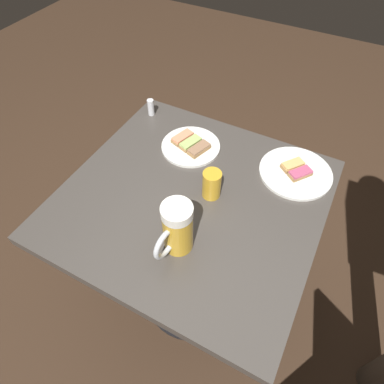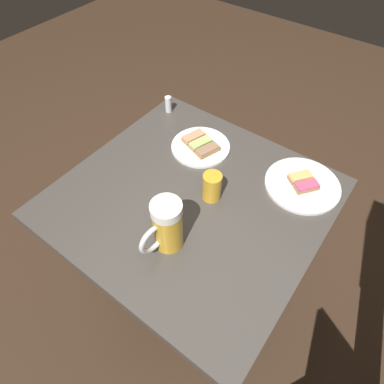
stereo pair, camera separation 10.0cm
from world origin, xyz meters
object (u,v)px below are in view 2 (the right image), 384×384
object	(u,v)px
beer_mug	(166,226)
beer_glass_small	(212,187)
plate_far	(302,184)
plate_near	(201,146)
salt_shaker	(168,104)

from	to	relation	value
beer_mug	beer_glass_small	distance (m)	0.21
beer_mug	plate_far	bearing A→B (deg)	-116.51
plate_near	beer_mug	xyz separation A→B (m)	(-0.15, 0.36, 0.07)
beer_mug	beer_glass_small	xyz separation A→B (m)	(-0.00, -0.21, -0.04)
beer_mug	salt_shaker	world-z (taller)	beer_mug
plate_near	beer_glass_small	bearing A→B (deg)	134.30
plate_near	beer_glass_small	xyz separation A→B (m)	(-0.15, 0.16, 0.04)
beer_glass_small	plate_far	bearing A→B (deg)	-134.58
plate_far	beer_glass_small	xyz separation A→B (m)	(0.20, 0.21, 0.04)
beer_mug	beer_glass_small	world-z (taller)	beer_mug
beer_glass_small	salt_shaker	world-z (taller)	beer_glass_small
plate_far	salt_shaker	bearing A→B (deg)	-4.62
plate_near	beer_glass_small	world-z (taller)	beer_glass_small
plate_far	beer_mug	xyz separation A→B (m)	(0.21, 0.41, 0.07)
plate_far	beer_glass_small	world-z (taller)	beer_glass_small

